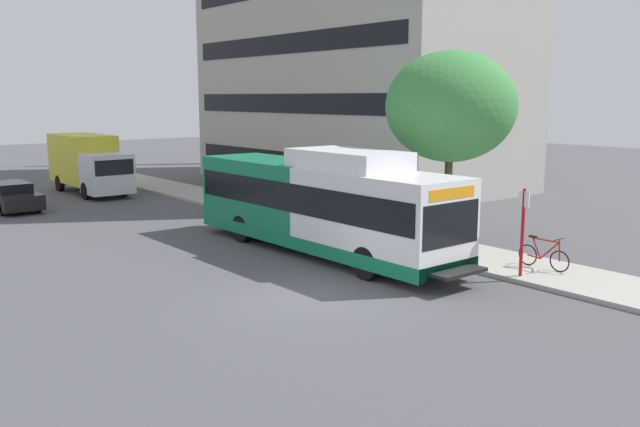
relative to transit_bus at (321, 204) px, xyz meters
name	(u,v)px	position (x,y,z in m)	size (l,w,h in m)	color
ground_plane	(173,247)	(-3.59, 4.02, -1.70)	(120.00, 120.00, 0.00)	#4C4C51
sidewalk_curb	(355,230)	(3.41, 2.02, -1.63)	(3.00, 56.00, 0.14)	#A8A399
transit_bus	(321,204)	(0.00, 0.00, 0.00)	(2.58, 12.25, 3.65)	white
bus_stop_sign_pole	(523,226)	(2.29, -6.48, -0.05)	(0.10, 0.36, 2.60)	red
bicycle_parked	(544,255)	(3.59, -6.40, -1.14)	(0.52, 1.76, 1.02)	black
street_tree_near_stop	(451,107)	(4.35, -1.92, 3.30)	(4.62, 4.62, 6.84)	#4C3823
parked_car_far_lane	(12,196)	(-5.80, 16.35, -1.04)	(1.80, 4.50, 1.33)	black
box_truck_background	(89,162)	(-0.82, 19.56, 0.04)	(2.32, 7.01, 3.25)	silver
lattice_comm_tower	(262,68)	(16.75, 28.06, 5.94)	(1.10, 1.10, 23.46)	#B7B7BC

